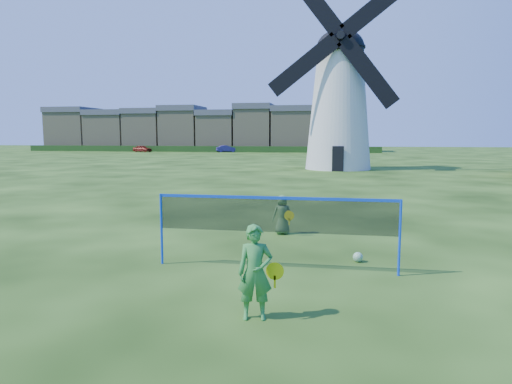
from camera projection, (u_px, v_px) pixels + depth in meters
The scene contains 10 objects.
ground at pixel (243, 260), 10.36m from camera, with size 220.00×220.00×0.00m, color black.
windmill at pixel (339, 100), 37.83m from camera, with size 11.27×5.40×16.05m.
badminton_net at pixel (275, 216), 9.53m from camera, with size 5.05×0.05×1.55m.
player_girl at pixel (255, 272), 6.99m from camera, with size 0.72×0.45×1.47m.
player_boy at pixel (282, 215), 13.07m from camera, with size 0.68×0.50×1.13m.
play_ball at pixel (358, 257), 10.24m from camera, with size 0.22×0.22×0.22m, color green.
terraced_houses at pixel (197, 129), 84.28m from camera, with size 57.30×8.40×8.29m.
hedge at pixel (195, 149), 78.61m from camera, with size 62.00×0.80×1.00m, color #193814.
car_left at pixel (142, 149), 77.69m from camera, with size 1.35×3.35×1.14m, color maroon.
car_right at pixel (227, 149), 77.27m from camera, with size 1.21×3.47×1.14m, color navy.
Camera 1 is at (2.04, -9.89, 2.80)m, focal length 32.28 mm.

